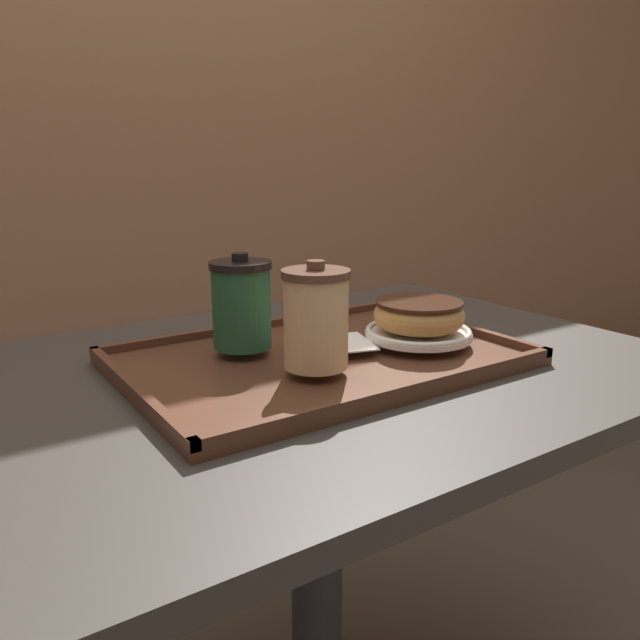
{
  "coord_description": "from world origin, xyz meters",
  "views": [
    {
      "loc": [
        -0.46,
        -0.7,
        1.0
      ],
      "look_at": [
        -0.0,
        -0.01,
        0.79
      ],
      "focal_mm": 35.0,
      "sensor_mm": 36.0,
      "label": 1
    }
  ],
  "objects": [
    {
      "name": "wall_behind",
      "position": [
        0.0,
        1.1,
        1.2
      ],
      "size": [
        8.0,
        0.05,
        2.4
      ],
      "color": "#9E6B4C",
      "rests_on": "ground_plane"
    },
    {
      "name": "cafe_table",
      "position": [
        0.0,
        0.0,
        0.57
      ],
      "size": [
        1.0,
        0.72,
        0.72
      ],
      "color": "#38332D",
      "rests_on": "ground_plane"
    },
    {
      "name": "serving_tray",
      "position": [
        -0.0,
        -0.01,
        0.73
      ],
      "size": [
        0.54,
        0.36,
        0.02
      ],
      "color": "#512D1E",
      "rests_on": "cafe_table"
    },
    {
      "name": "napkin_paper",
      "position": [
        0.02,
        -0.01,
        0.75
      ],
      "size": [
        0.13,
        0.12,
        0.0
      ],
      "rotation": [
        0.0,
        0.0,
        -0.3
      ],
      "color": "white",
      "rests_on": "serving_tray"
    },
    {
      "name": "coffee_cup_front",
      "position": [
        -0.05,
        -0.07,
        0.81
      ],
      "size": [
        0.09,
        0.09,
        0.14
      ],
      "color": "#E0B784",
      "rests_on": "serving_tray"
    },
    {
      "name": "coffee_cup_rear",
      "position": [
        -0.09,
        0.06,
        0.81
      ],
      "size": [
        0.09,
        0.09,
        0.13
      ],
      "color": "#235638",
      "rests_on": "serving_tray"
    },
    {
      "name": "plate_with_chocolate_donut",
      "position": [
        0.15,
        -0.05,
        0.76
      ],
      "size": [
        0.16,
        0.16,
        0.01
      ],
      "color": "white",
      "rests_on": "serving_tray"
    },
    {
      "name": "donut_chocolate_glazed",
      "position": [
        0.15,
        -0.05,
        0.78
      ],
      "size": [
        0.13,
        0.13,
        0.04
      ],
      "color": "tan",
      "rests_on": "plate_with_chocolate_donut"
    },
    {
      "name": "spoon",
      "position": [
        0.08,
        0.09,
        0.75
      ],
      "size": [
        0.11,
        0.11,
        0.01
      ],
      "rotation": [
        0.0,
        0.0,
        3.93
      ],
      "color": "silver",
      "rests_on": "serving_tray"
    }
  ]
}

